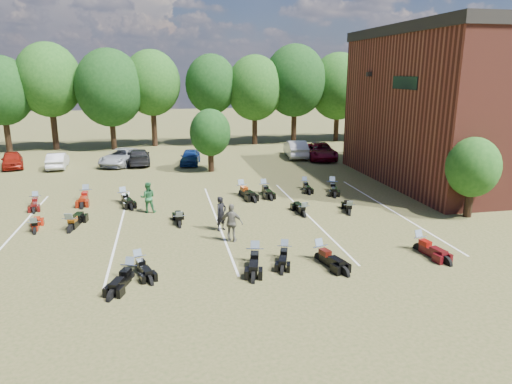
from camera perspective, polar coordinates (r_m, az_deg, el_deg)
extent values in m
plane|color=brown|center=(22.14, 3.84, -5.51)|extent=(160.00, 160.00, 0.00)
imported|color=maroon|center=(42.57, -28.18, 3.56)|extent=(2.58, 4.21, 1.34)
imported|color=#B4B4B8|center=(40.81, -23.56, 3.63)|extent=(1.62, 3.98, 1.28)
imported|color=#999BA1|center=(40.37, -16.44, 4.23)|extent=(4.02, 5.49, 1.39)
imported|color=black|center=(40.30, -14.44, 4.30)|extent=(2.07, 4.63, 1.32)
imported|color=navy|center=(39.39, -8.22, 4.35)|extent=(2.10, 3.95, 1.28)
imported|color=beige|center=(42.52, 5.00, 5.42)|extent=(2.22, 4.95, 1.58)
imported|color=#5A0515|center=(41.84, 8.10, 5.09)|extent=(3.14, 5.51, 1.45)
imported|color=#343338|center=(44.21, 13.11, 5.32)|extent=(2.12, 4.84, 1.38)
imported|color=black|center=(22.68, -4.37, -2.71)|extent=(0.75, 0.71, 1.73)
imported|color=#266738|center=(26.21, -13.36, -0.66)|extent=(0.87, 0.70, 1.74)
imported|color=#635F54|center=(21.14, -3.04, -3.88)|extent=(1.15, 0.85, 1.82)
cube|color=black|center=(35.32, 13.94, 14.10)|extent=(0.30, 0.40, 0.30)
cube|color=black|center=(30.92, 18.09, 12.84)|extent=(0.06, 3.00, 0.80)
cylinder|color=black|center=(51.69, -28.98, 6.71)|extent=(0.58, 0.58, 4.08)
cylinder|color=black|center=(50.43, -23.52, 7.16)|extent=(0.58, 0.58, 4.08)
ellipsoid|color=#1E4C19|center=(50.13, -24.04, 12.02)|extent=(6.00, 6.00, 6.90)
cylinder|color=black|center=(49.64, -17.84, 7.58)|extent=(0.57, 0.58, 4.08)
ellipsoid|color=#1E4C19|center=(49.33, -18.24, 12.52)|extent=(6.00, 6.00, 6.90)
cylinder|color=black|center=(49.34, -12.01, 7.92)|extent=(0.57, 0.58, 4.08)
ellipsoid|color=#1E4C19|center=(49.04, -12.29, 12.90)|extent=(6.00, 6.00, 6.90)
cylinder|color=black|center=(49.55, -6.17, 8.18)|extent=(0.58, 0.58, 4.08)
ellipsoid|color=#1E4C19|center=(49.25, -6.31, 13.15)|extent=(6.00, 6.00, 6.90)
cylinder|color=black|center=(50.26, -0.43, 8.36)|extent=(0.57, 0.58, 4.08)
ellipsoid|color=#1E4C19|center=(49.96, -0.44, 13.26)|extent=(6.00, 6.00, 6.90)
cylinder|color=black|center=(51.44, 5.11, 8.45)|extent=(0.57, 0.58, 4.08)
ellipsoid|color=#1E4C19|center=(51.15, 5.22, 13.23)|extent=(6.00, 6.00, 6.90)
cylinder|color=black|center=(53.07, 10.35, 8.46)|extent=(0.57, 0.58, 4.08)
ellipsoid|color=#1E4C19|center=(52.79, 10.57, 13.10)|extent=(6.00, 6.00, 6.90)
cylinder|color=black|center=(55.11, 15.24, 8.41)|extent=(0.58, 0.58, 4.08)
ellipsoid|color=#1E4C19|center=(54.84, 15.55, 12.87)|extent=(6.00, 6.00, 6.90)
cylinder|color=black|center=(57.52, 19.75, 8.32)|extent=(0.58, 0.58, 4.08)
ellipsoid|color=#1E4C19|center=(57.26, 20.13, 12.58)|extent=(6.00, 6.00, 6.90)
cylinder|color=black|center=(27.32, 25.06, -1.08)|extent=(0.24, 0.24, 1.71)
sphere|color=#1E4C19|center=(26.90, 25.50, 2.83)|extent=(2.80, 2.80, 2.80)
cylinder|color=black|center=(36.32, -5.65, 4.05)|extent=(0.24, 0.24, 1.90)
sphere|color=#1E4C19|center=(35.98, -5.74, 7.42)|extent=(3.20, 3.20, 3.20)
cube|color=silver|center=(25.37, -27.97, -4.59)|extent=(0.10, 14.00, 0.01)
cube|color=silver|center=(24.38, -16.64, -4.18)|extent=(0.10, 14.00, 0.01)
cube|color=silver|center=(24.39, -4.86, -3.58)|extent=(0.10, 14.00, 0.01)
cube|color=silver|center=(25.41, 6.42, -2.86)|extent=(0.10, 14.00, 0.01)
cube|color=silver|center=(27.32, 16.47, -2.13)|extent=(0.10, 14.00, 0.01)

